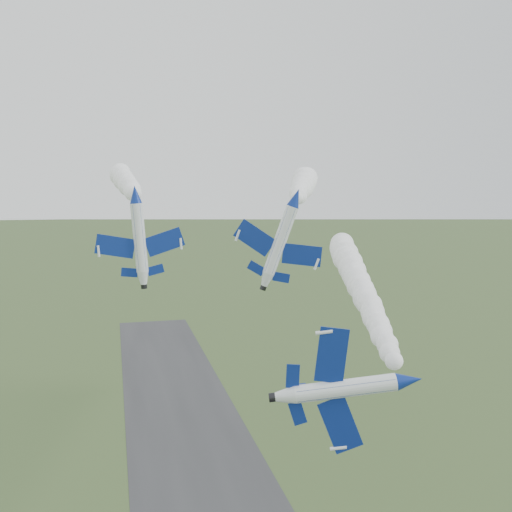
# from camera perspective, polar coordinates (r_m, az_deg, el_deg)

# --- Properties ---
(runway) EXTENTS (24.00, 260.00, 0.04)m
(runway) POSITION_cam_1_polar(r_m,az_deg,el_deg) (94.35, -4.46, -23.98)
(runway) COLOR #323234
(runway) RESTS_ON ground
(jet_lead) EXTENTS (6.32, 13.45, 11.15)m
(jet_lead) POSITION_cam_1_polar(r_m,az_deg,el_deg) (52.73, 15.15, -11.95)
(jet_lead) COLOR white
(smoke_trail_jet_lead) EXTENTS (24.72, 75.86, 5.26)m
(smoke_trail_jet_lead) POSITION_cam_1_polar(r_m,az_deg,el_deg) (92.70, 10.06, -2.42)
(smoke_trail_jet_lead) COLOR white
(jet_pair_left) EXTENTS (10.43, 12.57, 3.14)m
(jet_pair_left) POSITION_cam_1_polar(r_m,az_deg,el_deg) (69.91, -11.99, 6.08)
(jet_pair_left) COLOR white
(smoke_trail_jet_pair_left) EXTENTS (6.03, 65.54, 4.46)m
(smoke_trail_jet_pair_left) POSITION_cam_1_polar(r_m,az_deg,el_deg) (106.01, -12.94, 7.31)
(smoke_trail_jet_pair_left) COLOR white
(jet_pair_right) EXTENTS (11.24, 13.73, 4.67)m
(jet_pair_right) POSITION_cam_1_polar(r_m,az_deg,el_deg) (73.88, 4.00, 5.86)
(jet_pair_right) COLOR white
(smoke_trail_jet_pair_right) EXTENTS (24.78, 56.26, 5.15)m
(smoke_trail_jet_pair_right) POSITION_cam_1_polar(r_m,az_deg,el_deg) (106.55, 4.68, 7.04)
(smoke_trail_jet_pair_right) COLOR white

